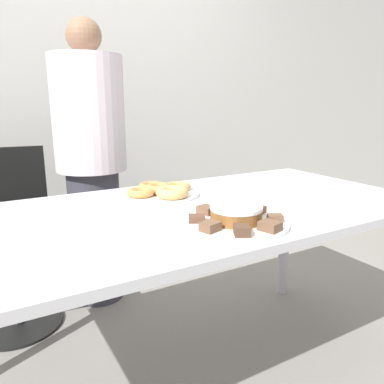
{
  "coord_description": "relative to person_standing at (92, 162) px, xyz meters",
  "views": [
    {
      "loc": [
        -0.64,
        -1.15,
        1.14
      ],
      "look_at": [
        0.02,
        -0.0,
        0.82
      ],
      "focal_mm": 35.0,
      "sensor_mm": 36.0,
      "label": 1
    }
  ],
  "objects": [
    {
      "name": "donut_0",
      "position": [
        0.1,
        -0.67,
        -0.03
      ],
      "size": [
        0.11,
        0.11,
        0.04
      ],
      "color": "#C68447",
      "rests_on": "plate_donuts"
    },
    {
      "name": "napkin",
      "position": [
        0.72,
        -0.92,
        -0.05
      ],
      "size": [
        0.18,
        0.16,
        0.01
      ],
      "color": "white",
      "rests_on": "table"
    },
    {
      "name": "table",
      "position": [
        0.1,
        -0.9,
        -0.14
      ],
      "size": [
        1.88,
        0.88,
        0.76
      ],
      "color": "silver",
      "rests_on": "ground_plane"
    },
    {
      "name": "person_standing",
      "position": [
        0.0,
        0.0,
        0.0
      ],
      "size": [
        0.38,
        0.38,
        1.56
      ],
      "color": "#383842",
      "rests_on": "ground_plane"
    },
    {
      "name": "lamington_7",
      "position": [
        0.18,
        -1.26,
        -0.03
      ],
      "size": [
        0.06,
        0.07,
        0.03
      ],
      "rotation": [
        0.0,
        0.0,
        11.28
      ],
      "color": "brown",
      "rests_on": "plate_cake"
    },
    {
      "name": "donut_4",
      "position": [
        0.1,
        -0.59,
        -0.03
      ],
      "size": [
        0.11,
        0.11,
        0.03
      ],
      "color": "#C68447",
      "rests_on": "plate_donuts"
    },
    {
      "name": "lamington_4",
      "position": [
        0.04,
        -1.08,
        -0.04
      ],
      "size": [
        0.07,
        0.06,
        0.02
      ],
      "rotation": [
        0.0,
        0.0,
        8.92
      ],
      "color": "brown",
      "rests_on": "plate_cake"
    },
    {
      "name": "lamington_2",
      "position": [
        0.21,
        -1.03,
        -0.03
      ],
      "size": [
        0.06,
        0.06,
        0.03
      ],
      "rotation": [
        0.0,
        0.0,
        7.35
      ],
      "color": "brown",
      "rests_on": "plate_cake"
    },
    {
      "name": "lamington_5",
      "position": [
        0.03,
        -1.18,
        -0.03
      ],
      "size": [
        0.06,
        0.06,
        0.03
      ],
      "rotation": [
        0.0,
        0.0,
        9.71
      ],
      "color": "brown",
      "rests_on": "plate_cake"
    },
    {
      "name": "donut_2",
      "position": [
        0.11,
        -0.76,
        -0.03
      ],
      "size": [
        0.13,
        0.13,
        0.04
      ],
      "color": "#E5AD66",
      "rests_on": "plate_donuts"
    },
    {
      "name": "lamington_3",
      "position": [
        0.11,
        -1.02,
        -0.03
      ],
      "size": [
        0.06,
        0.07,
        0.03
      ],
      "rotation": [
        0.0,
        0.0,
        8.14
      ],
      "color": "brown",
      "rests_on": "plate_cake"
    },
    {
      "name": "plate_cake",
      "position": [
        0.15,
        -1.14,
        -0.05
      ],
      "size": [
        0.34,
        0.34,
        0.01
      ],
      "color": "white",
      "rests_on": "table"
    },
    {
      "name": "office_chair_left",
      "position": [
        -0.45,
        -0.04,
        -0.38
      ],
      "size": [
        0.5,
        0.5,
        0.91
      ],
      "rotation": [
        0.0,
        0.0,
        -0.15
      ],
      "color": "black",
      "rests_on": "ground_plane"
    },
    {
      "name": "donut_3",
      "position": [
        0.19,
        -0.66,
        -0.03
      ],
      "size": [
        0.11,
        0.11,
        0.03
      ],
      "color": "tan",
      "rests_on": "plate_donuts"
    },
    {
      "name": "ground_plane",
      "position": [
        0.1,
        -0.9,
        -0.81
      ],
      "size": [
        12.0,
        12.0,
        0.0
      ],
      "primitive_type": "plane",
      "color": "gray"
    },
    {
      "name": "donut_1",
      "position": [
        0.01,
        -0.68,
        -0.03
      ],
      "size": [
        0.11,
        0.11,
        0.03
      ],
      "color": "#D18E4C",
      "rests_on": "plate_donuts"
    },
    {
      "name": "wall_back",
      "position": [
        0.1,
        0.64,
        0.49
      ],
      "size": [
        8.0,
        0.05,
        2.6
      ],
      "color": "beige",
      "rests_on": "ground_plane"
    },
    {
      "name": "lamington_1",
      "position": [
        0.27,
        -1.11,
        -0.03
      ],
      "size": [
        0.05,
        0.05,
        0.02
      ],
      "rotation": [
        0.0,
        0.0,
        6.57
      ],
      "color": "brown",
      "rests_on": "plate_cake"
    },
    {
      "name": "lamington_0",
      "position": [
        0.26,
        -1.2,
        -0.04
      ],
      "size": [
        0.06,
        0.06,
        0.02
      ],
      "rotation": [
        0.0,
        0.0,
        5.78
      ],
      "color": "brown",
      "rests_on": "plate_cake"
    },
    {
      "name": "lamington_6",
      "position": [
        0.09,
        -1.25,
        -0.03
      ],
      "size": [
        0.06,
        0.07,
        0.03
      ],
      "rotation": [
        0.0,
        0.0,
        10.49
      ],
      "color": "#513828",
      "rests_on": "plate_cake"
    },
    {
      "name": "plate_donuts",
      "position": [
        0.1,
        -0.67,
        -0.05
      ],
      "size": [
        0.34,
        0.34,
        0.01
      ],
      "color": "white",
      "rests_on": "table"
    },
    {
      "name": "frosted_cake",
      "position": [
        0.15,
        -1.14,
        -0.02
      ],
      "size": [
        0.17,
        0.17,
        0.05
      ],
      "color": "brown",
      "rests_on": "plate_cake"
    }
  ]
}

